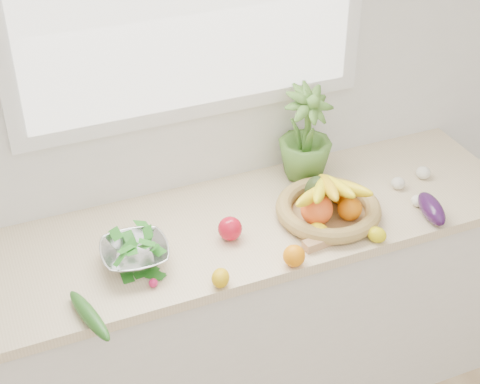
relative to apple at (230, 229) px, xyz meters
name	(u,v)px	position (x,y,z in m)	size (l,w,h in m)	color
back_wall	(192,77)	(0.01, 0.37, 0.41)	(4.50, 0.02, 2.70)	white
counter_cabinet	(226,322)	(0.01, 0.07, -0.51)	(2.20, 0.58, 0.86)	silver
countertop	(225,231)	(0.01, 0.07, -0.06)	(2.24, 0.62, 0.04)	beige
orange_loose	(294,256)	(0.14, -0.21, 0.00)	(0.07, 0.07, 0.07)	orange
lemon_a	(319,232)	(0.28, -0.13, -0.01)	(0.07, 0.08, 0.07)	yellow
lemon_b	(220,278)	(-0.12, -0.21, -0.01)	(0.06, 0.07, 0.06)	gold
lemon_c	(377,235)	(0.46, -0.21, -0.01)	(0.05, 0.07, 0.05)	#D4C50B
apple	(230,229)	(0.00, 0.00, 0.00)	(0.08, 0.08, 0.08)	red
ginger	(317,243)	(0.26, -0.16, -0.03)	(0.10, 0.04, 0.03)	tan
garlic_a	(398,183)	(0.71, 0.04, -0.02)	(0.05, 0.05, 0.05)	white
garlic_b	(423,173)	(0.84, 0.06, -0.02)	(0.06, 0.06, 0.05)	beige
garlic_c	(418,201)	(0.71, -0.09, -0.02)	(0.05, 0.05, 0.04)	white
eggplant	(431,209)	(0.72, -0.16, 0.00)	(0.07, 0.19, 0.07)	#2D0F3A
cucumber	(89,315)	(-0.54, -0.21, -0.02)	(0.05, 0.26, 0.05)	#1D591A
radish	(153,283)	(-0.32, -0.14, -0.03)	(0.03, 0.03, 0.03)	#BD174C
potted_herb	(306,133)	(0.41, 0.25, 0.15)	(0.21, 0.21, 0.37)	#4B7C2D
fruit_basket	(328,204)	(0.37, -0.02, 0.01)	(0.48, 0.48, 0.19)	#AC774C
colander_with_spinach	(134,250)	(-0.34, -0.01, 0.02)	(0.25, 0.25, 0.12)	silver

